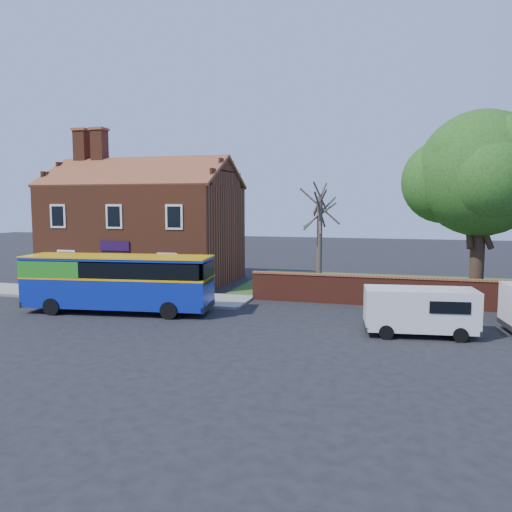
% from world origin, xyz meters
% --- Properties ---
extents(ground, '(120.00, 120.00, 0.00)m').
position_xyz_m(ground, '(0.00, 0.00, 0.00)').
color(ground, black).
rests_on(ground, ground).
extents(pavement, '(18.00, 3.50, 0.12)m').
position_xyz_m(pavement, '(-7.00, 5.75, 0.06)').
color(pavement, gray).
rests_on(pavement, ground).
extents(kerb, '(18.00, 0.15, 0.14)m').
position_xyz_m(kerb, '(-7.00, 4.00, 0.07)').
color(kerb, slate).
rests_on(kerb, ground).
extents(grass_strip, '(26.00, 12.00, 0.04)m').
position_xyz_m(grass_strip, '(13.00, 13.00, 0.02)').
color(grass_strip, '#426B28').
rests_on(grass_strip, ground).
extents(shop_building, '(12.30, 8.13, 10.50)m').
position_xyz_m(shop_building, '(-7.02, 11.50, 3.41)').
color(shop_building, brown).
rests_on(shop_building, ground).
extents(boundary_wall, '(22.00, 0.38, 1.60)m').
position_xyz_m(boundary_wall, '(13.00, 7.00, 0.81)').
color(boundary_wall, maroon).
rests_on(boundary_wall, ground).
extents(bus, '(9.48, 3.41, 2.83)m').
position_xyz_m(bus, '(-3.84, 1.91, 1.61)').
color(bus, '#0E249C').
rests_on(bus, ground).
extents(van_near, '(4.59, 2.27, 1.94)m').
position_xyz_m(van_near, '(10.68, 1.26, 1.08)').
color(van_near, silver).
rests_on(van_near, ground).
extents(large_tree, '(8.48, 6.71, 10.34)m').
position_xyz_m(large_tree, '(14.09, 9.52, 6.77)').
color(large_tree, black).
rests_on(large_tree, ground).
extents(bare_tree, '(2.39, 2.85, 6.38)m').
position_xyz_m(bare_tree, '(5.16, 11.06, 3.27)').
color(bare_tree, '#4C4238').
rests_on(bare_tree, ground).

